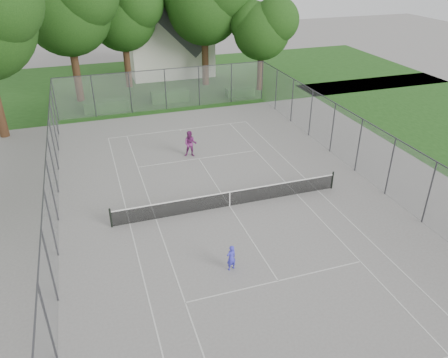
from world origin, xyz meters
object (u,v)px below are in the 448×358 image
object	(u,v)px
tennis_net	(230,198)
girl_player	(231,258)
house	(168,33)
woman_player	(190,144)

from	to	relation	value
tennis_net	girl_player	size ratio (longest dim) A/B	10.12
house	girl_player	xyz separation A→B (m)	(-4.56, -33.94, -3.70)
tennis_net	woman_player	xyz separation A→B (m)	(-0.41, 6.96, 0.40)
house	woman_player	size ratio (longest dim) A/B	5.94
house	girl_player	distance (m)	34.45
girl_player	woman_player	size ratio (longest dim) A/B	0.70
girl_player	woman_player	bearing A→B (deg)	-111.27
tennis_net	woman_player	size ratio (longest dim) A/B	7.10
girl_player	woman_player	distance (m)	12.05
tennis_net	woman_player	bearing A→B (deg)	93.37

